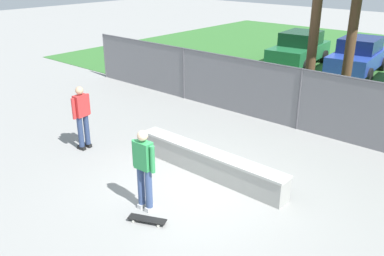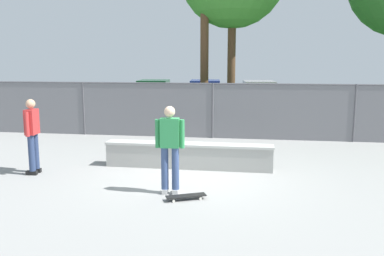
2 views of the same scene
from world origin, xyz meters
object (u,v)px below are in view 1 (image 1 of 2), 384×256
Objects in this scene: skateboard at (147,219)px; skateboarder at (144,167)px; car_green at (299,48)px; concrete_ledge at (209,163)px; car_blue at (358,56)px; bystander at (82,115)px.

skateboarder is at bearing 140.04° from skateboard.
skateboard is at bearing -73.79° from car_green.
skateboard is (0.33, -2.41, -0.25)m from concrete_ledge.
skateboard is at bearing -84.79° from car_blue.
concrete_ledge is at bearing -72.20° from car_green.
concrete_ledge is at bearing -85.31° from car_blue.
skateboard is 15.13m from car_green.
skateboarder is 3.70m from bystander.
car_blue is at bearing 4.93° from car_green.
bystander is at bearing 161.66° from skateboard.
skateboarder is at bearing -91.38° from concrete_ledge.
skateboarder is 14.70m from car_green.
skateboard is 0.45× the size of bystander.
bystander is (-3.57, 0.99, 0.00)m from skateboarder.
concrete_ledge is 2.20m from skateboarder.
concrete_ledge is at bearing 16.88° from bystander.
car_green is (-3.89, 12.11, 0.51)m from concrete_ledge.
bystander is (-3.95, 1.31, 0.94)m from skateboard.
car_green is (-4.22, 14.51, 0.77)m from skateboard.
car_blue is at bearing 95.21° from skateboard.
skateboard is at bearing -39.96° from skateboarder.
concrete_ledge is at bearing 97.85° from skateboard.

